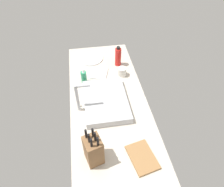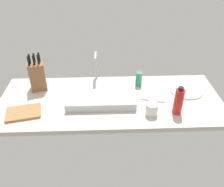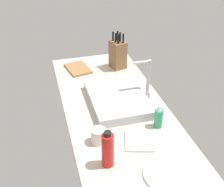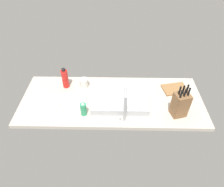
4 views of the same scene
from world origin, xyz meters
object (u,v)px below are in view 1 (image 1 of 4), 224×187
object	(u,v)px
faucet	(79,96)
dinner_plate	(91,58)
cutting_board	(142,157)
coffee_mug	(122,72)
knife_block	(93,150)
dish_towel	(99,73)
soap_bottle	(84,77)
sink_basin	(106,101)
water_bottle	(118,57)

from	to	relation	value
faucet	dinner_plate	xyz separation A→B (cm)	(69.60, -14.24, -14.60)
cutting_board	coffee_mug	world-z (taller)	coffee_mug
knife_block	dish_towel	world-z (taller)	knife_block
cutting_board	dish_towel	size ratio (longest dim) A/B	1.30
cutting_board	coffee_mug	xyz separation A→B (cm)	(86.94, -3.61, 3.32)
faucet	soap_bottle	distance (cm)	35.07
sink_basin	dish_towel	bearing A→B (deg)	1.04
sink_basin	dinner_plate	bearing A→B (deg)	5.95
water_bottle	coffee_mug	bearing A→B (deg)	-177.71
soap_bottle	coffee_mug	distance (cm)	36.86
knife_block	water_bottle	world-z (taller)	knife_block
faucet	knife_block	world-z (taller)	knife_block
sink_basin	faucet	xyz separation A→B (cm)	(-3.35, 21.15, 12.26)
knife_block	dinner_plate	distance (cm)	115.39
sink_basin	soap_bottle	bearing A→B (deg)	27.86
dish_towel	soap_bottle	bearing A→B (deg)	122.42
soap_bottle	coffee_mug	xyz separation A→B (cm)	(4.00, -36.59, -2.05)
water_bottle	dinner_plate	world-z (taller)	water_bottle
knife_block	water_bottle	bearing A→B (deg)	-34.70
cutting_board	dinner_plate	world-z (taller)	cutting_board
coffee_mug	cutting_board	bearing A→B (deg)	177.62
cutting_board	water_bottle	size ratio (longest dim) A/B	1.09
soap_bottle	dinner_plate	distance (cm)	37.63
sink_basin	knife_block	xyz separation A→B (cm)	(-48.39, 14.36, 8.43)
knife_block	dish_towel	size ratio (longest dim) A/B	1.68
faucet	coffee_mug	world-z (taller)	faucet
cutting_board	coffee_mug	bearing A→B (deg)	-2.38
faucet	coffee_mug	size ratio (longest dim) A/B	3.13
sink_basin	cutting_board	size ratio (longest dim) A/B	2.17
water_bottle	cutting_board	bearing A→B (deg)	178.40
dish_towel	sink_basin	bearing A→B (deg)	-178.96
dinner_plate	dish_towel	bearing A→B (deg)	-166.82
sink_basin	soap_bottle	world-z (taller)	soap_bottle
water_bottle	coffee_mug	world-z (taller)	water_bottle
cutting_board	water_bottle	distance (cm)	104.85
cutting_board	soap_bottle	world-z (taller)	soap_bottle
cutting_board	coffee_mug	distance (cm)	87.08
coffee_mug	sink_basin	bearing A→B (deg)	148.87
faucet	water_bottle	size ratio (longest dim) A/B	1.27
faucet	cutting_board	bearing A→B (deg)	-142.32
sink_basin	coffee_mug	size ratio (longest dim) A/B	5.80
sink_basin	knife_block	bearing A→B (deg)	163.47
knife_block	cutting_board	xyz separation A→B (cm)	(-4.38, -31.38, -10.46)
coffee_mug	knife_block	bearing A→B (deg)	157.03
knife_block	coffee_mug	size ratio (longest dim) A/B	3.44
dinner_plate	soap_bottle	bearing A→B (deg)	165.93
faucet	water_bottle	distance (cm)	68.89
sink_basin	knife_block	distance (cm)	51.17
faucet	dinner_plate	size ratio (longest dim) A/B	1.02
sink_basin	coffee_mug	world-z (taller)	coffee_mug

